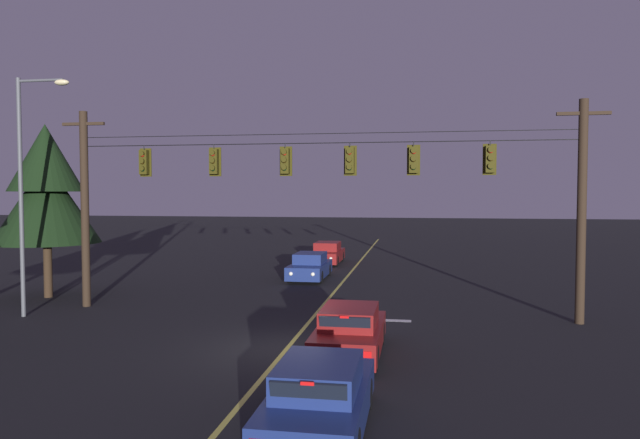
# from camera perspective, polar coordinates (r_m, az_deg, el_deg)

# --- Properties ---
(ground_plane) EXTENTS (180.00, 180.00, 0.00)m
(ground_plane) POSITION_cam_1_polar(r_m,az_deg,el_deg) (17.73, -3.25, -12.48)
(ground_plane) COLOR black
(lane_centre_stripe) EXTENTS (0.14, 60.00, 0.01)m
(lane_centre_stripe) POSITION_cam_1_polar(r_m,az_deg,el_deg) (28.27, 1.69, -6.75)
(lane_centre_stripe) COLOR #D1C64C
(lane_centre_stripe) RESTS_ON ground
(stop_bar_paint) EXTENTS (3.40, 0.36, 0.01)m
(stop_bar_paint) POSITION_cam_1_polar(r_m,az_deg,el_deg) (21.62, 4.33, -9.70)
(stop_bar_paint) COLOR silver
(stop_bar_paint) RESTS_ON ground
(signal_span_assembly) EXTENTS (20.72, 0.32, 7.87)m
(signal_span_assembly) POSITION_cam_1_polar(r_m,az_deg,el_deg) (21.97, -0.43, 1.27)
(signal_span_assembly) COLOR #2D2116
(signal_span_assembly) RESTS_ON ground
(traffic_light_leftmost) EXTENTS (0.48, 0.41, 1.22)m
(traffic_light_leftmost) POSITION_cam_1_polar(r_m,az_deg,el_deg) (24.13, -16.82, 5.38)
(traffic_light_leftmost) COLOR black
(traffic_light_left_inner) EXTENTS (0.48, 0.41, 1.22)m
(traffic_light_left_inner) POSITION_cam_1_polar(r_m,az_deg,el_deg) (23.00, -10.33, 5.59)
(traffic_light_left_inner) COLOR black
(traffic_light_centre) EXTENTS (0.48, 0.41, 1.22)m
(traffic_light_centre) POSITION_cam_1_polar(r_m,az_deg,el_deg) (22.20, -3.44, 5.73)
(traffic_light_centre) COLOR black
(traffic_light_right_inner) EXTENTS (0.48, 0.41, 1.22)m
(traffic_light_right_inner) POSITION_cam_1_polar(r_m,az_deg,el_deg) (21.79, 2.93, 5.79)
(traffic_light_right_inner) COLOR black
(traffic_light_rightmost) EXTENTS (0.48, 0.41, 1.22)m
(traffic_light_rightmost) POSITION_cam_1_polar(r_m,az_deg,el_deg) (21.64, 9.12, 5.78)
(traffic_light_rightmost) COLOR black
(traffic_light_far_right) EXTENTS (0.48, 0.41, 1.22)m
(traffic_light_far_right) POSITION_cam_1_polar(r_m,az_deg,el_deg) (21.79, 16.28, 5.69)
(traffic_light_far_right) COLOR black
(car_waiting_near_lane) EXTENTS (1.80, 4.33, 1.39)m
(car_waiting_near_lane) POSITION_cam_1_polar(r_m,az_deg,el_deg) (16.96, 2.93, -10.92)
(car_waiting_near_lane) COLOR maroon
(car_waiting_near_lane) RESTS_ON ground
(car_oncoming_lead) EXTENTS (1.80, 4.42, 1.39)m
(car_oncoming_lead) POSITION_cam_1_polar(r_m,az_deg,el_deg) (31.27, -1.00, -4.65)
(car_oncoming_lead) COLOR navy
(car_oncoming_lead) RESTS_ON ground
(car_oncoming_trailing) EXTENTS (1.80, 4.42, 1.39)m
(car_oncoming_trailing) POSITION_cam_1_polar(r_m,az_deg,el_deg) (38.04, 0.72, -3.34)
(car_oncoming_trailing) COLOR maroon
(car_oncoming_trailing) RESTS_ON ground
(car_waiting_second_near) EXTENTS (1.80, 4.33, 1.39)m
(car_waiting_second_near) POSITION_cam_1_polar(r_m,az_deg,el_deg) (11.81, -0.05, -17.05)
(car_waiting_second_near) COLOR navy
(car_waiting_second_near) RESTS_ON ground
(street_lamp_corner) EXTENTS (2.11, 0.30, 8.82)m
(street_lamp_corner) POSITION_cam_1_polar(r_m,az_deg,el_deg) (24.08, -26.67, 3.83)
(street_lamp_corner) COLOR #4C4F54
(street_lamp_corner) RESTS_ON ground
(tree_verge_far) EXTENTS (4.53, 4.53, 7.61)m
(tree_verge_far) POSITION_cam_1_polar(r_m,az_deg,el_deg) (28.24, -25.18, 2.66)
(tree_verge_far) COLOR #332316
(tree_verge_far) RESTS_ON ground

